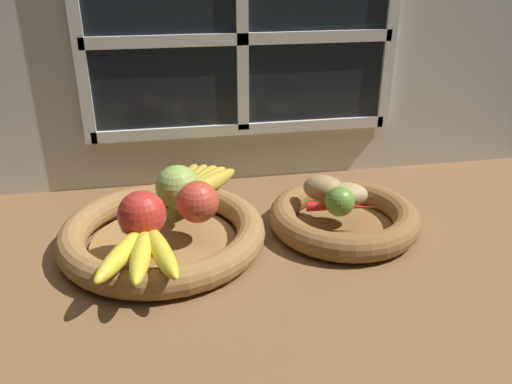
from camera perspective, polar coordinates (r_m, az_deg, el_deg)
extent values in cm
cube|color=brown|center=(94.30, 1.36, -6.00)|extent=(140.00, 90.00, 3.00)
cube|color=silver|center=(112.14, -1.70, 14.92)|extent=(140.00, 3.00, 55.00)
cube|color=black|center=(109.73, -1.57, 16.55)|extent=(64.00, 0.80, 38.00)
cube|color=white|center=(109.14, -1.51, 16.51)|extent=(2.40, 1.20, 38.00)
cube|color=white|center=(109.14, -1.51, 16.51)|extent=(64.00, 1.20, 2.40)
cube|color=white|center=(108.88, -19.02, 15.21)|extent=(2.40, 1.20, 40.40)
cube|color=white|center=(118.39, 14.64, 16.42)|extent=(2.40, 1.20, 40.40)
cube|color=white|center=(113.48, -1.41, 6.97)|extent=(64.00, 1.20, 2.40)
cylinder|color=olive|center=(92.88, -10.14, -5.52)|extent=(25.34, 25.34, 1.00)
torus|color=olive|center=(91.91, -10.23, -4.45)|extent=(35.85, 35.85, 4.95)
cylinder|color=brown|center=(98.03, 9.57, -3.74)|extent=(18.68, 18.68, 1.00)
torus|color=brown|center=(97.12, 9.66, -2.72)|extent=(27.72, 27.72, 4.95)
sphere|color=red|center=(84.66, -12.45, -2.45)|extent=(7.82, 7.82, 7.82)
sphere|color=#CC422D|center=(87.96, -6.43, -1.12)|extent=(7.23, 7.23, 7.23)
sphere|color=#99B74C|center=(93.14, -8.60, 0.54)|extent=(7.99, 7.99, 7.99)
ellipsoid|color=olive|center=(93.73, -8.40, 0.51)|extent=(7.94, 7.84, 7.37)
ellipsoid|color=yellow|center=(79.78, -14.40, -6.45)|extent=(9.57, 16.14, 3.02)
ellipsoid|color=yellow|center=(78.97, -12.48, -6.58)|extent=(4.49, 16.58, 3.02)
ellipsoid|color=yellow|center=(79.04, -10.48, -6.36)|extent=(6.95, 16.61, 3.02)
sphere|color=brown|center=(86.01, -11.91, -3.75)|extent=(2.72, 2.72, 2.72)
ellipsoid|color=gold|center=(99.37, -5.33, 0.80)|extent=(14.15, 14.58, 3.16)
ellipsoid|color=gold|center=(99.95, -5.84, 0.93)|extent=(12.75, 15.67, 3.16)
ellipsoid|color=gold|center=(100.43, -6.39, 1.02)|extent=(11.15, 16.51, 3.16)
ellipsoid|color=gold|center=(100.81, -6.96, 1.09)|extent=(9.37, 17.08, 3.16)
ellipsoid|color=gold|center=(101.08, -7.55, 1.12)|extent=(7.45, 17.39, 3.16)
sphere|color=brown|center=(93.48, -8.57, -1.00)|extent=(2.84, 2.84, 2.84)
ellipsoid|color=tan|center=(95.11, 9.85, -0.28)|extent=(8.82, 6.76, 4.18)
ellipsoid|color=#A38451|center=(96.16, 7.48, 0.39)|extent=(9.64, 9.17, 4.84)
sphere|color=olive|center=(91.08, 9.21, -1.04)|extent=(5.24, 5.24, 5.24)
cone|color=red|center=(93.14, 9.47, -1.62)|extent=(12.71, 4.29, 1.83)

